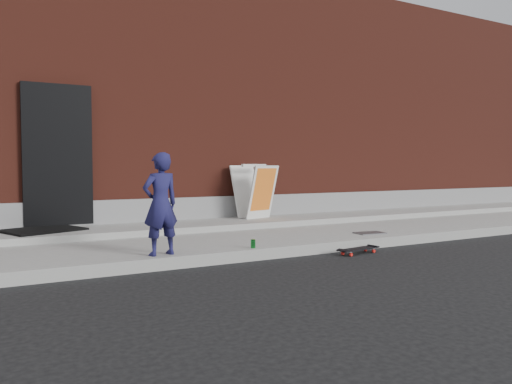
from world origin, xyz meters
TOP-DOWN VIEW (x-y plane):
  - ground at (0.00, 0.00)m, footprint 80.00×80.00m
  - sidewalk at (0.00, 1.50)m, footprint 20.00×3.00m
  - apron at (0.00, 2.40)m, footprint 20.00×1.20m
  - building at (-0.00, 6.99)m, footprint 20.00×8.10m
  - child at (-1.81, 0.20)m, footprint 0.49×0.36m
  - skateboard at (0.89, -0.23)m, footprint 0.70×0.27m
  - pizza_sign at (0.79, 2.58)m, footprint 0.78×0.85m
  - soda_can at (-0.60, 0.11)m, footprint 0.08×0.08m
  - doormat at (-2.90, 2.49)m, footprint 1.28×1.17m
  - utility_plate at (1.71, 0.46)m, footprint 0.49×0.35m

SIDE VIEW (x-z plane):
  - ground at x=0.00m, z-range 0.00..0.00m
  - skateboard at x=0.89m, z-range 0.02..0.10m
  - sidewalk at x=0.00m, z-range 0.00..0.15m
  - utility_plate at x=1.71m, z-range 0.15..0.16m
  - apron at x=0.00m, z-range 0.15..0.25m
  - soda_can at x=-0.60m, z-range 0.15..0.27m
  - doormat at x=-2.90m, z-range 0.25..0.28m
  - pizza_sign at x=0.79m, z-range 0.25..1.26m
  - child at x=-1.81m, z-range 0.15..1.39m
  - building at x=0.00m, z-range 0.00..5.00m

